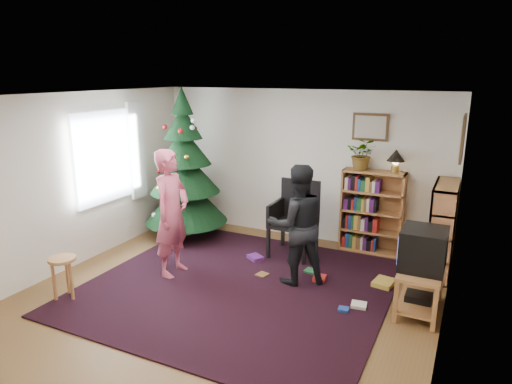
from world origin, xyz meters
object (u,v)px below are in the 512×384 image
at_px(table_lamp, 396,157).
at_px(tv_stand, 420,286).
at_px(picture_back, 370,127).
at_px(bookshelf_right, 442,228).
at_px(armchair, 296,215).
at_px(crt_tv, 423,249).
at_px(stool, 63,267).
at_px(christmas_tree, 185,176).
at_px(bookshelf_back, 372,211).
at_px(potted_plant, 362,154).
at_px(person_by_chair, 297,225).
at_px(picture_right, 463,138).
at_px(person_standing, 172,213).

bearing_deg(table_lamp, tv_stand, -68.94).
distance_m(picture_back, tv_stand, 2.64).
height_order(bookshelf_right, armchair, bookshelf_right).
height_order(crt_tv, armchair, armchair).
distance_m(bookshelf_right, stool, 5.05).
distance_m(picture_back, christmas_tree, 3.12).
bearing_deg(bookshelf_back, table_lamp, 0.00).
relative_size(bookshelf_right, tv_stand, 1.53).
bearing_deg(potted_plant, person_by_chair, -106.12).
relative_size(bookshelf_right, crt_tv, 2.38).
relative_size(picture_right, christmas_tree, 0.24).
bearing_deg(picture_back, bookshelf_right, -23.98).
relative_size(bookshelf_back, person_by_chair, 0.80).
distance_m(armchair, potted_plant, 1.37).
xyz_separation_m(tv_stand, crt_tv, (-0.00, 0.00, 0.47)).
relative_size(tv_stand, armchair, 0.74).
bearing_deg(bookshelf_right, armchair, 95.52).
bearing_deg(armchair, christmas_tree, -177.11).
bearing_deg(bookshelf_right, christmas_tree, 94.24).
bearing_deg(bookshelf_right, bookshelf_back, 69.54).
height_order(picture_back, stool, picture_back).
distance_m(bookshelf_back, bookshelf_right, 1.13).
height_order(armchair, person_standing, person_standing).
bearing_deg(bookshelf_back, potted_plant, 180.00).
distance_m(armchair, table_lamp, 1.72).
bearing_deg(armchair, picture_back, 39.16).
height_order(christmas_tree, bookshelf_right, christmas_tree).
relative_size(picture_right, bookshelf_back, 0.46).
relative_size(bookshelf_right, stool, 2.35).
bearing_deg(stool, potted_plant, 48.68).
distance_m(bookshelf_right, person_by_chair, 2.07).
xyz_separation_m(crt_tv, stool, (-4.01, -1.62, -0.36)).
relative_size(christmas_tree, armchair, 2.21).
height_order(bookshelf_back, stool, bookshelf_back).
distance_m(crt_tv, armchair, 2.24).
height_order(picture_back, crt_tv, picture_back).
bearing_deg(picture_right, potted_plant, 157.03).
height_order(picture_back, bookshelf_back, picture_back).
bearing_deg(picture_right, bookshelf_right, 124.59).
height_order(crt_tv, stool, crt_tv).
relative_size(tv_stand, crt_tv, 1.56).
xyz_separation_m(picture_right, crt_tv, (-0.26, -1.06, -1.16)).
height_order(tv_stand, stool, stool).
xyz_separation_m(picture_back, armchair, (-0.90, -0.73, -1.32)).
bearing_deg(bookshelf_back, bookshelf_right, -20.46).
bearing_deg(stool, person_by_chair, 35.23).
bearing_deg(picture_back, bookshelf_back, -45.39).
distance_m(tv_stand, crt_tv, 0.47).
xyz_separation_m(picture_back, bookshelf_right, (1.19, -0.53, -1.29)).
height_order(picture_back, person_standing, picture_back).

